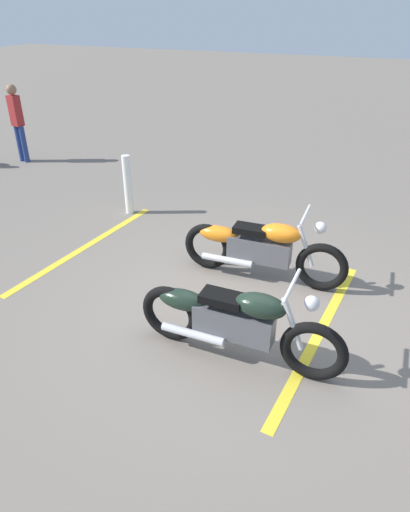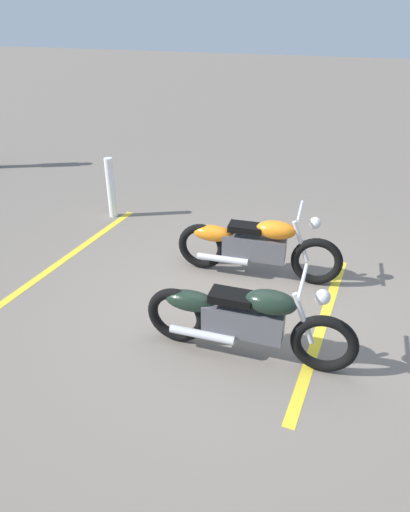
% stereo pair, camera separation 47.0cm
% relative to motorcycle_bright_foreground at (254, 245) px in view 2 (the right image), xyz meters
% --- Properties ---
extents(ground_plane, '(60.00, 60.00, 0.00)m').
position_rel_motorcycle_bright_foreground_xyz_m(ground_plane, '(-0.02, 0.80, -0.46)').
color(ground_plane, slate).
extents(motorcycle_bright_foreground, '(2.23, 0.62, 1.04)m').
position_rel_motorcycle_bright_foreground_xyz_m(motorcycle_bright_foreground, '(0.00, 0.00, 0.00)').
color(motorcycle_bright_foreground, black).
rests_on(motorcycle_bright_foreground, ground).
extents(motorcycle_dark_foreground, '(2.23, 0.62, 1.04)m').
position_rel_motorcycle_bright_foreground_xyz_m(motorcycle_dark_foreground, '(-0.23, 1.62, 0.00)').
color(motorcycle_dark_foreground, black).
rests_on(motorcycle_dark_foreground, ground).
extents(bollard_post, '(0.14, 0.14, 1.04)m').
position_rel_motorcycle_bright_foreground_xyz_m(bollard_post, '(2.74, -1.20, 0.06)').
color(bollard_post, white).
rests_on(bollard_post, ground).
extents(parking_stripe_near, '(0.43, 3.20, 0.01)m').
position_rel_motorcycle_bright_foreground_xyz_m(parking_stripe_near, '(-1.02, 0.87, -0.46)').
color(parking_stripe_near, yellow).
rests_on(parking_stripe_near, ground).
extents(parking_stripe_mid, '(0.43, 3.20, 0.01)m').
position_rel_motorcycle_bright_foreground_xyz_m(parking_stripe_mid, '(2.69, 0.18, -0.46)').
color(parking_stripe_mid, yellow).
rests_on(parking_stripe_mid, ground).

